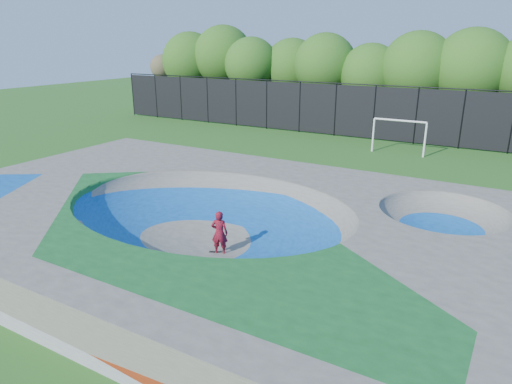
% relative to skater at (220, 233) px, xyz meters
% --- Properties ---
extents(ground, '(120.00, 120.00, 0.00)m').
position_rel_skater_xyz_m(ground, '(-0.96, 0.68, -0.79)').
color(ground, '#225618').
rests_on(ground, ground).
extents(skate_deck, '(22.00, 14.00, 1.50)m').
position_rel_skater_xyz_m(skate_deck, '(-0.96, 0.68, -0.04)').
color(skate_deck, gray).
rests_on(skate_deck, ground).
extents(skater, '(0.67, 0.55, 1.59)m').
position_rel_skater_xyz_m(skater, '(0.00, 0.00, 0.00)').
color(skater, red).
rests_on(skater, ground).
extents(skateboard, '(0.80, 0.51, 0.05)m').
position_rel_skater_xyz_m(skateboard, '(0.00, 0.00, -0.77)').
color(skateboard, black).
rests_on(skateboard, ground).
extents(soccer_goal, '(3.42, 0.12, 2.26)m').
position_rel_skater_xyz_m(soccer_goal, '(1.77, 17.97, 0.78)').
color(soccer_goal, white).
rests_on(soccer_goal, ground).
extents(fence, '(48.09, 0.09, 4.04)m').
position_rel_skater_xyz_m(fence, '(-0.96, 21.68, 1.30)').
color(fence, black).
rests_on(fence, ground).
extents(treeline, '(53.22, 7.44, 8.56)m').
position_rel_skater_xyz_m(treeline, '(0.67, 26.29, 4.28)').
color(treeline, '#423121').
rests_on(treeline, ground).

